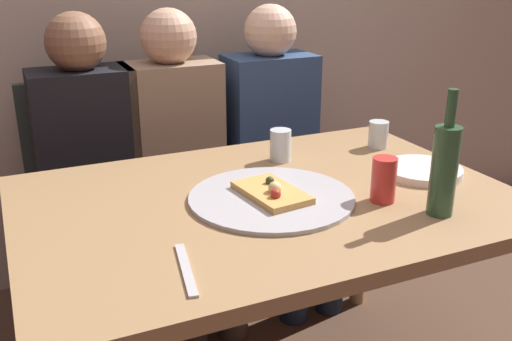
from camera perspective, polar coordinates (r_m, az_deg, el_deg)
dining_table at (r=1.63m, az=1.11°, el=-5.19°), size 1.33×0.92×0.73m
pizza_tray at (r=1.57m, az=1.50°, el=-2.66°), size 0.45×0.45×0.01m
pizza_slice_last at (r=1.56m, az=1.57°, el=-2.10°), size 0.16×0.23×0.05m
wine_bottle at (r=1.52m, az=17.90°, el=0.23°), size 0.07×0.07×0.32m
tumbler_near at (r=2.03m, az=11.85°, el=3.45°), size 0.07×0.07×0.09m
tumbler_far at (r=1.85m, az=2.40°, el=2.47°), size 0.07×0.07×0.10m
soda_can at (r=1.58m, az=12.36°, el=-0.88°), size 0.07×0.07×0.12m
plate_stack at (r=1.82m, az=15.94°, el=0.00°), size 0.23×0.23×0.02m
table_knife at (r=1.25m, az=-6.85°, el=-9.53°), size 0.06×0.22×0.01m
chair_left at (r=2.36m, az=-16.03°, el=-1.27°), size 0.44×0.44×0.90m
chair_middle at (r=2.42m, az=-8.27°, el=-0.11°), size 0.44×0.44×0.90m
chair_right at (r=2.55m, az=0.71°, el=1.24°), size 0.44×0.44×0.90m
guest_in_sweater at (r=2.17m, az=-15.71°, el=0.51°), size 0.36×0.56×1.17m
guest_in_beanie at (r=2.24m, az=-7.33°, el=1.72°), size 0.36×0.56×1.17m
guest_by_wall at (r=2.38m, az=2.26°, el=3.06°), size 0.36×0.56×1.17m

